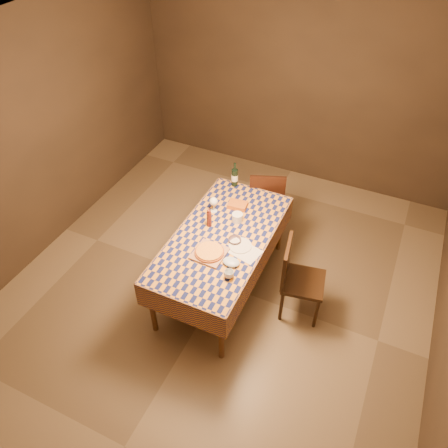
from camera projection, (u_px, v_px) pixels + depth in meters
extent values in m
plane|color=brown|center=(222.00, 285.00, 5.00)|extent=(5.00, 5.00, 0.00)
plane|color=white|center=(221.00, 46.00, 3.20)|extent=(5.00, 5.00, 0.00)
cube|color=#34271D|center=(301.00, 87.00, 5.79)|extent=(4.50, 0.10, 2.70)
cube|color=#34271D|center=(31.00, 442.00, 2.41)|extent=(4.50, 0.10, 2.70)
cube|color=#34271D|center=(37.00, 139.00, 4.81)|extent=(0.10, 5.00, 2.70)
cylinder|color=brown|center=(152.00, 307.00, 4.31)|extent=(0.06, 0.06, 0.75)
cylinder|color=brown|center=(221.00, 334.00, 4.07)|extent=(0.06, 0.06, 0.75)
cylinder|color=brown|center=(223.00, 209.00, 5.43)|extent=(0.06, 0.06, 0.75)
cylinder|color=brown|center=(280.00, 226.00, 5.20)|extent=(0.06, 0.06, 0.75)
cube|color=brown|center=(222.00, 238.00, 4.51)|extent=(0.90, 1.80, 0.03)
cube|color=brown|center=(222.00, 237.00, 4.50)|extent=(0.92, 1.82, 0.02)
cube|color=brown|center=(180.00, 311.00, 3.97)|extent=(0.94, 0.01, 0.30)
cube|color=brown|center=(254.00, 198.00, 5.21)|extent=(0.94, 0.01, 0.30)
cube|color=brown|center=(183.00, 234.00, 4.74)|extent=(0.01, 1.84, 0.30)
cube|color=brown|center=(263.00, 260.00, 4.44)|extent=(0.01, 1.84, 0.30)
cube|color=#A76F4E|center=(210.00, 253.00, 4.29)|extent=(0.32, 0.32, 0.02)
cylinder|color=#924318|center=(209.00, 252.00, 4.28)|extent=(0.37, 0.37, 0.02)
cylinder|color=orange|center=(209.00, 251.00, 4.27)|extent=(0.34, 0.34, 0.01)
cylinder|color=#501912|center=(209.00, 219.00, 4.55)|extent=(0.06, 0.06, 0.18)
sphere|color=#501912|center=(209.00, 211.00, 4.48)|extent=(0.04, 0.04, 0.04)
imported|color=#5D464E|center=(235.00, 240.00, 4.42)|extent=(0.17, 0.17, 0.04)
cylinder|color=white|center=(214.00, 211.00, 4.79)|extent=(0.08, 0.08, 0.01)
cylinder|color=white|center=(214.00, 208.00, 4.76)|extent=(0.01, 0.01, 0.09)
sphere|color=white|center=(214.00, 201.00, 4.70)|extent=(0.09, 0.09, 0.09)
ellipsoid|color=#430815|center=(214.00, 202.00, 4.71)|extent=(0.06, 0.06, 0.04)
cylinder|color=black|center=(235.00, 177.00, 5.07)|extent=(0.10, 0.10, 0.22)
cylinder|color=black|center=(235.00, 167.00, 4.97)|extent=(0.04, 0.04, 0.09)
cylinder|color=silver|center=(235.00, 177.00, 5.07)|extent=(0.10, 0.10, 0.08)
cylinder|color=silver|center=(237.00, 218.00, 4.64)|extent=(0.13, 0.13, 0.10)
cube|color=#B35817|center=(238.00, 205.00, 4.83)|extent=(0.22, 0.16, 0.05)
cylinder|color=silver|center=(240.00, 246.00, 4.38)|extent=(0.30, 0.30, 0.01)
imported|color=silver|center=(229.00, 274.00, 4.05)|extent=(0.13, 0.13, 0.08)
cube|color=silver|center=(245.00, 251.00, 4.32)|extent=(0.34, 0.29, 0.00)
ellipsoid|color=#A7BCD6|center=(231.00, 262.00, 4.19)|extent=(0.19, 0.16, 0.05)
cube|color=black|center=(266.00, 198.00, 5.47)|extent=(0.54, 0.54, 0.04)
cube|color=black|center=(267.00, 192.00, 5.15)|extent=(0.41, 0.18, 0.46)
cylinder|color=black|center=(278.00, 205.00, 5.75)|extent=(0.04, 0.04, 0.43)
cylinder|color=black|center=(251.00, 203.00, 5.77)|extent=(0.04, 0.04, 0.43)
cylinder|color=black|center=(279.00, 223.00, 5.48)|extent=(0.04, 0.04, 0.43)
cylinder|color=black|center=(250.00, 221.00, 5.50)|extent=(0.04, 0.04, 0.43)
cube|color=black|center=(304.00, 282.00, 4.45)|extent=(0.49, 0.49, 0.04)
cube|color=black|center=(286.00, 261.00, 4.32)|extent=(0.11, 0.42, 0.46)
cylinder|color=black|center=(316.00, 314.00, 4.44)|extent=(0.04, 0.04, 0.43)
cylinder|color=black|center=(320.00, 287.00, 4.70)|extent=(0.04, 0.04, 0.43)
cylinder|color=black|center=(281.00, 306.00, 4.51)|extent=(0.04, 0.04, 0.43)
cylinder|color=black|center=(287.00, 281.00, 4.77)|extent=(0.04, 0.04, 0.43)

